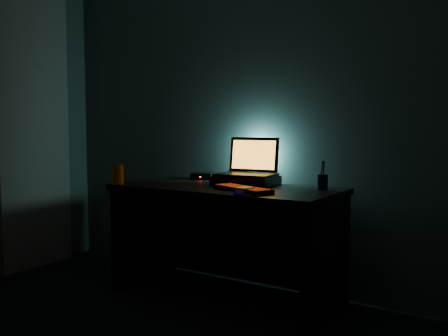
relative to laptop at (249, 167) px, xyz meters
The scene contains 10 objects.
desk 0.41m from the laptop, 119.48° to the right, with size 1.50×0.70×0.75m.
curtain 1.85m from the laptop, 167.88° to the right, with size 0.06×0.65×2.30m, color #B9AF94.
riser 0.10m from the laptop, 84.53° to the right, with size 0.40×0.30×0.06m, color black.
laptop is the anchor object (origin of this frame).
keyboard 0.39m from the laptop, 66.23° to the right, with size 0.46×0.29×0.03m.
mousepad 0.48m from the laptop, 62.98° to the right, with size 0.22×0.20×0.00m, color navy.
mouse 0.48m from the laptop, 62.98° to the right, with size 0.06×0.10×0.03m, color #949398.
pen_cup 0.54m from the laptop, ahead, with size 0.07×0.07×0.10m, color black.
juice_glass 0.90m from the laptop, 147.36° to the right, with size 0.08×0.08×0.13m, color #E15B0B.
router 0.46m from the laptop, behind, with size 0.19×0.17×0.05m.
Camera 1 is at (1.77, -1.13, 1.13)m, focal length 40.00 mm.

